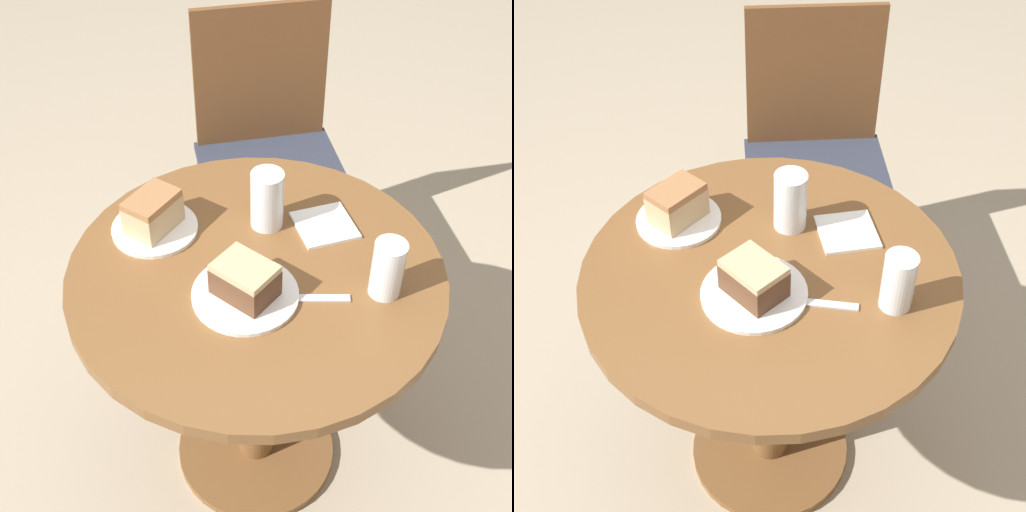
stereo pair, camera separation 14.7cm
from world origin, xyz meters
The scene contains 11 objects.
ground_plane centered at (0.00, 0.00, 0.00)m, with size 8.00×8.00×0.00m, color tan.
table centered at (0.00, 0.00, 0.52)m, with size 0.80×0.80×0.71m.
chair centered at (0.09, 0.73, 0.48)m, with size 0.48×0.46×0.90m.
plate_near centered at (-0.03, -0.07, 0.71)m, with size 0.22×0.22×0.01m.
plate_far centered at (-0.22, 0.14, 0.71)m, with size 0.19×0.19×0.01m.
cake_slice_near centered at (-0.03, -0.07, 0.75)m, with size 0.15×0.15×0.08m.
cake_slice_far centered at (-0.22, 0.14, 0.76)m, with size 0.14×0.14×0.08m.
glass_lemonade centered at (0.26, -0.08, 0.76)m, with size 0.07×0.07×0.13m.
glass_water centered at (0.04, 0.15, 0.77)m, with size 0.07×0.07×0.14m.
napkin_stack centered at (0.16, 0.13, 0.71)m, with size 0.15×0.15×0.01m.
fork centered at (0.10, -0.09, 0.71)m, with size 0.16×0.03×0.00m.
Camera 2 is at (0.07, -1.06, 1.76)m, focal length 50.00 mm.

